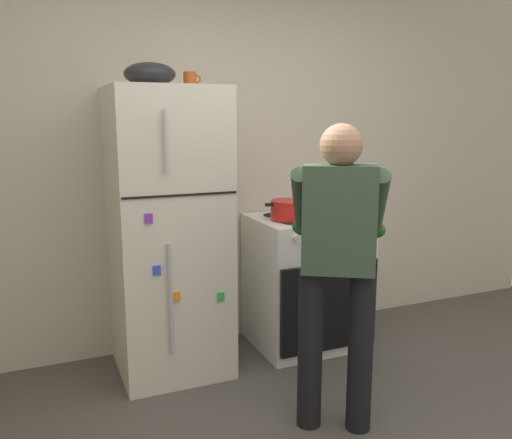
% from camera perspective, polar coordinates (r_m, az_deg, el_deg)
% --- Properties ---
extents(kitchen_wall_back, '(6.00, 0.10, 2.70)m').
position_cam_1_polar(kitchen_wall_back, '(3.82, -4.51, 6.75)').
color(kitchen_wall_back, beige).
rests_on(kitchen_wall_back, ground).
extents(refrigerator, '(0.68, 0.72, 1.81)m').
position_cam_1_polar(refrigerator, '(3.40, -9.44, -1.46)').
color(refrigerator, silver).
rests_on(refrigerator, ground).
extents(stove_range, '(0.76, 0.67, 0.94)m').
position_cam_1_polar(stove_range, '(3.86, 5.48, -6.63)').
color(stove_range, white).
rests_on(stove_range, ground).
extents(person_cook, '(0.68, 0.74, 1.60)m').
position_cam_1_polar(person_cook, '(2.73, 8.82, -3.30)').
color(person_cook, black).
rests_on(person_cook, ground).
extents(red_pot, '(0.37, 0.27, 0.13)m').
position_cam_1_polar(red_pot, '(3.62, 3.71, 1.06)').
color(red_pot, red).
rests_on(red_pot, stove_range).
extents(coffee_mug, '(0.11, 0.08, 0.10)m').
position_cam_1_polar(coffee_mug, '(3.43, -7.09, 14.72)').
color(coffee_mug, '#B24C1E').
rests_on(coffee_mug, refrigerator).
extents(pepper_mill, '(0.05, 0.05, 0.16)m').
position_cam_1_polar(pepper_mill, '(4.05, 7.94, 2.26)').
color(pepper_mill, brown).
rests_on(pepper_mill, stove_range).
extents(mixing_bowl, '(0.31, 0.31, 0.14)m').
position_cam_1_polar(mixing_bowl, '(3.32, -11.37, 15.09)').
color(mixing_bowl, black).
rests_on(mixing_bowl, refrigerator).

